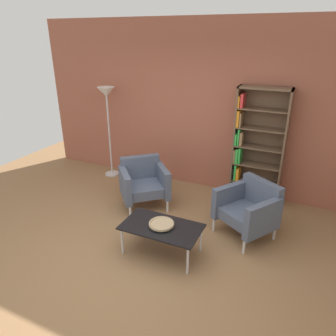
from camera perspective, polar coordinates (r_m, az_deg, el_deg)
ground_plane at (r=4.16m, az=-6.53°, el=-16.12°), size 8.32×8.32×0.00m
brick_back_panel at (r=5.58m, az=6.06°, el=10.89°), size 6.40×0.12×2.90m
bookshelf_tall at (r=5.30m, az=15.43°, el=3.63°), size 0.80×0.30×1.90m
coffee_table_low at (r=4.03m, az=-1.18°, el=-10.89°), size 1.00×0.56×0.40m
decorative_bowl at (r=3.99m, az=-1.19°, el=-10.10°), size 0.32×0.32×0.05m
armchair_corner_red at (r=4.50m, az=14.50°, el=-7.07°), size 0.94×0.92×0.78m
armchair_by_bookshelf at (r=5.11m, az=-4.50°, el=-2.51°), size 0.95×0.95×0.78m
floor_lamp_torchiere at (r=6.05m, az=-11.04°, el=11.52°), size 0.32×0.32×1.74m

